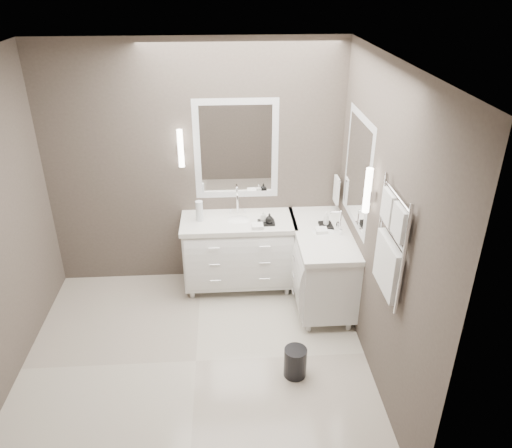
{
  "coord_description": "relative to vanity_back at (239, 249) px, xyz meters",
  "views": [
    {
      "loc": [
        0.33,
        -3.58,
        3.29
      ],
      "look_at": [
        0.61,
        0.7,
        1.06
      ],
      "focal_mm": 35.0,
      "sensor_mm": 36.0,
      "label": 1
    }
  ],
  "objects": [
    {
      "name": "soap_bottle_c",
      "position": [
        0.92,
        -0.22,
        0.47
      ],
      "size": [
        0.07,
        0.07,
        0.15
      ],
      "primitive_type": "imported",
      "rotation": [
        0.0,
        0.0,
        -0.34
      ],
      "color": "white",
      "rests_on": "amenity_tray_right"
    },
    {
      "name": "amenity_tray_back",
      "position": [
        0.3,
        -0.11,
        0.38
      ],
      "size": [
        0.18,
        0.14,
        0.03
      ],
      "primitive_type": "cube",
      "rotation": [
        0.0,
        0.0,
        0.01
      ],
      "color": "black",
      "rests_on": "vanity_back"
    },
    {
      "name": "vanity_back",
      "position": [
        0.0,
        0.0,
        0.0
      ],
      "size": [
        1.24,
        0.59,
        0.97
      ],
      "color": "white",
      "rests_on": "floor"
    },
    {
      "name": "ceiling",
      "position": [
        -0.45,
        -1.23,
        2.22
      ],
      "size": [
        3.2,
        3.0,
        0.01
      ],
      "primitive_type": "cube",
      "color": "white",
      "rests_on": "wall_back"
    },
    {
      "name": "amenity_tray_right",
      "position": [
        0.92,
        -0.22,
        0.38
      ],
      "size": [
        0.14,
        0.18,
        0.03
      ],
      "primitive_type": "cube",
      "rotation": [
        0.0,
        0.0,
        0.03
      ],
      "color": "black",
      "rests_on": "vanity_right"
    },
    {
      "name": "vanity_right",
      "position": [
        0.88,
        -0.33,
        0.0
      ],
      "size": [
        0.59,
        1.24,
        0.97
      ],
      "color": "white",
      "rests_on": "floor"
    },
    {
      "name": "sconce_right",
      "position": [
        1.08,
        -1.01,
        1.11
      ],
      "size": [
        0.06,
        0.06,
        0.4
      ],
      "color": "white",
      "rests_on": "wall_right"
    },
    {
      "name": "soap_bottle_b",
      "position": [
        0.33,
        -0.14,
        0.45
      ],
      "size": [
        0.09,
        0.09,
        0.11
      ],
      "primitive_type": "imported",
      "rotation": [
        0.0,
        0.0,
        0.14
      ],
      "color": "black",
      "rests_on": "amenity_tray_back"
    },
    {
      "name": "mirror_back",
      "position": [
        -0.0,
        0.26,
        1.06
      ],
      "size": [
        0.9,
        0.02,
        1.1
      ],
      "color": "white",
      "rests_on": "wall_back"
    },
    {
      "name": "waste_bin",
      "position": [
        0.45,
        -1.45,
        -0.34
      ],
      "size": [
        0.25,
        0.25,
        0.29
      ],
      "primitive_type": "cylinder",
      "rotation": [
        0.0,
        0.0,
        0.24
      ],
      "color": "black",
      "rests_on": "floor"
    },
    {
      "name": "wall_back",
      "position": [
        -0.45,
        0.28,
        0.86
      ],
      "size": [
        3.2,
        0.01,
        2.7
      ],
      "primitive_type": "cube",
      "color": "#4E443E",
      "rests_on": "floor"
    },
    {
      "name": "water_bottle",
      "position": [
        -0.41,
        0.01,
        0.48
      ],
      "size": [
        0.1,
        0.1,
        0.22
      ],
      "primitive_type": "cylinder",
      "rotation": [
        0.0,
        0.0,
        0.3
      ],
      "color": "silver",
      "rests_on": "vanity_back"
    },
    {
      "name": "wall_right",
      "position": [
        1.15,
        -1.23,
        0.86
      ],
      "size": [
        0.01,
        3.0,
        2.7
      ],
      "primitive_type": "cube",
      "color": "#4E443E",
      "rests_on": "floor"
    },
    {
      "name": "floor",
      "position": [
        -0.45,
        -1.23,
        -0.49
      ],
      "size": [
        3.2,
        3.0,
        0.01
      ],
      "primitive_type": "cube",
      "color": "beige",
      "rests_on": "ground"
    },
    {
      "name": "towel_bar_corner",
      "position": [
        1.09,
        0.13,
        0.63
      ],
      "size": [
        0.03,
        0.22,
        0.3
      ],
      "color": "white",
      "rests_on": "wall_right"
    },
    {
      "name": "towel_ladder",
      "position": [
        1.1,
        -1.63,
        0.91
      ],
      "size": [
        0.06,
        0.58,
        0.9
      ],
      "color": "white",
      "rests_on": "wall_right"
    },
    {
      "name": "soap_bottle_a",
      "position": [
        0.27,
        -0.09,
        0.45
      ],
      "size": [
        0.06,
        0.06,
        0.12
      ],
      "primitive_type": "imported",
      "rotation": [
        0.0,
        0.0,
        -0.19
      ],
      "color": "white",
      "rests_on": "amenity_tray_back"
    },
    {
      "name": "mirror_right",
      "position": [
        1.14,
        -0.43,
        1.06
      ],
      "size": [
        0.02,
        0.9,
        1.1
      ],
      "color": "white",
      "rests_on": "wall_right"
    },
    {
      "name": "wall_front",
      "position": [
        -0.45,
        -2.73,
        0.86
      ],
      "size": [
        3.2,
        0.01,
        2.7
      ],
      "primitive_type": "cube",
      "color": "#4E443E",
      "rests_on": "floor"
    },
    {
      "name": "sconce_back",
      "position": [
        -0.58,
        0.2,
        1.11
      ],
      "size": [
        0.06,
        0.06,
        0.4
      ],
      "color": "white",
      "rests_on": "wall_back"
    }
  ]
}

